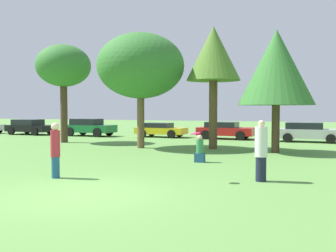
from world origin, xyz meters
TOP-DOWN VIEW (x-y plane):
  - ground_plane at (0.00, 0.00)m, footprint 120.00×120.00m
  - person_thrower at (-2.03, 1.63)m, footprint 0.29×0.29m
  - person_catcher at (4.03, 3.20)m, footprint 0.37×0.37m
  - frisbee at (2.23, 2.46)m, footprint 0.29×0.29m
  - bystander_sitting at (1.27, 6.57)m, footprint 0.39×0.32m
  - tree_0 at (-9.30, 12.54)m, footprint 3.47×3.47m
  - tree_1 at (-3.27, 11.01)m, footprint 4.78×4.78m
  - tree_2 at (0.61, 11.80)m, footprint 2.89×2.89m
  - tree_3 at (3.90, 11.10)m, footprint 3.68×3.68m
  - parked_car_black at (-16.57, 18.12)m, footprint 4.08×2.19m
  - parked_car_green at (-10.95, 18.24)m, footprint 4.12×2.10m
  - parked_car_yellow at (-5.16, 19.01)m, footprint 3.89×2.01m
  - parked_car_red at (-0.15, 18.90)m, footprint 4.05×2.19m
  - parked_car_silver at (5.46, 18.15)m, footprint 4.20×2.03m

SIDE VIEW (x-z plane):
  - ground_plane at x=0.00m, z-range 0.00..0.00m
  - bystander_sitting at x=1.27m, z-range -0.09..1.01m
  - parked_car_yellow at x=-5.16m, z-range 0.04..1.13m
  - parked_car_red at x=-0.15m, z-range 0.04..1.26m
  - parked_car_silver at x=5.46m, z-range 0.03..1.29m
  - parked_car_black at x=-16.57m, z-range 0.03..1.30m
  - parked_car_green at x=-10.95m, z-range 0.04..1.41m
  - person_thrower at x=-2.03m, z-range 0.04..1.76m
  - person_catcher at x=4.03m, z-range 0.00..1.81m
  - frisbee at x=2.23m, z-range 1.39..1.47m
  - tree_3 at x=3.90m, z-range 1.15..7.16m
  - tree_1 at x=-3.27m, z-range 1.34..7.63m
  - tree_0 at x=-9.30m, z-range 1.71..7.95m
  - tree_2 at x=0.61m, z-range 1.73..8.28m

